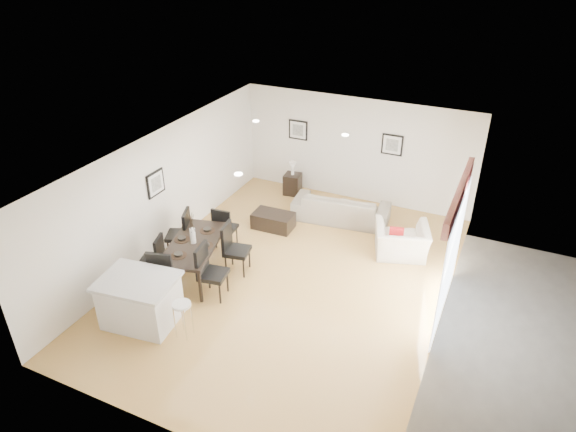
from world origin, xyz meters
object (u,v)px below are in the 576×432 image
at_px(coffee_table, 273,221).
at_px(kitchen_island, 140,300).
at_px(sofa, 341,207).
at_px(dining_chair_wfar, 182,231).
at_px(dining_chair_enear, 208,268).
at_px(armchair, 401,241).
at_px(side_table, 293,184).
at_px(bar_stool, 182,308).
at_px(dining_chair_head, 159,279).
at_px(dining_chair_foot, 224,226).
at_px(dining_chair_wnear, 155,255).
at_px(dining_table, 194,246).
at_px(dining_chair_efar, 233,246).

relative_size(coffee_table, kitchen_island, 0.66).
distance_m(sofa, dining_chair_wfar, 3.88).
relative_size(sofa, dining_chair_enear, 2.09).
bearing_deg(armchair, side_table, -46.09).
distance_m(sofa, bar_stool, 5.14).
height_order(dining_chair_enear, dining_chair_head, dining_chair_enear).
height_order(dining_chair_head, dining_chair_foot, dining_chair_head).
distance_m(dining_chair_wnear, dining_chair_head, 0.93).
xyz_separation_m(dining_table, bar_stool, (0.85, -1.64, -0.08)).
xyz_separation_m(dining_chair_wfar, side_table, (0.92, 3.70, -0.32)).
bearing_deg(sofa, dining_chair_enear, 64.60).
distance_m(dining_chair_head, bar_stool, 1.02).
xyz_separation_m(dining_table, dining_chair_foot, (0.01, 1.13, -0.13)).
distance_m(dining_chair_enear, side_table, 4.68).
bearing_deg(dining_chair_foot, coffee_table, -120.59).
height_order(dining_table, kitchen_island, kitchen_island).
relative_size(dining_table, dining_chair_efar, 1.84).
height_order(dining_chair_wnear, dining_chair_enear, dining_chair_enear).
bearing_deg(dining_chair_head, kitchen_island, -110.93).
relative_size(dining_chair_enear, side_table, 1.98).
xyz_separation_m(sofa, dining_chair_enear, (-1.30, -3.85, 0.28)).
bearing_deg(dining_chair_wnear, dining_chair_head, 24.04).
bearing_deg(dining_chair_enear, dining_chair_wnear, 78.89).
bearing_deg(bar_stool, sofa, 77.84).
bearing_deg(kitchen_island, dining_table, 80.72).
height_order(sofa, dining_chair_head, dining_chair_head).
relative_size(sofa, bar_stool, 3.28).
relative_size(coffee_table, side_table, 1.70).
height_order(dining_chair_wfar, dining_chair_foot, dining_chair_wfar).
distance_m(dining_chair_foot, coffee_table, 1.41).
bearing_deg(dining_chair_enear, kitchen_island, 139.98).
bearing_deg(dining_chair_head, coffee_table, 62.30).
relative_size(dining_chair_foot, bar_stool, 1.40).
distance_m(dining_table, kitchen_island, 1.65).
bearing_deg(side_table, dining_table, -93.78).
relative_size(dining_chair_wnear, dining_chair_head, 0.88).
xyz_separation_m(dining_chair_wfar, dining_chair_foot, (0.65, 0.64, -0.05)).
bearing_deg(side_table, dining_chair_wfar, -103.93).
bearing_deg(dining_chair_enear, dining_chair_efar, -9.45).
height_order(dining_chair_wnear, bar_stool, dining_chair_wnear).
distance_m(dining_chair_foot, bar_stool, 2.89).
distance_m(sofa, dining_table, 3.91).
distance_m(sofa, kitchen_island, 5.40).
bearing_deg(dining_table, side_table, 71.70).
bearing_deg(dining_chair_foot, dining_chair_wnear, 62.84).
bearing_deg(kitchen_island, dining_chair_efar, 64.28).
height_order(coffee_table, side_table, side_table).
relative_size(dining_chair_wnear, side_table, 1.70).
distance_m(dining_chair_wfar, side_table, 3.82).
bearing_deg(dining_chair_wfar, sofa, 116.43).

